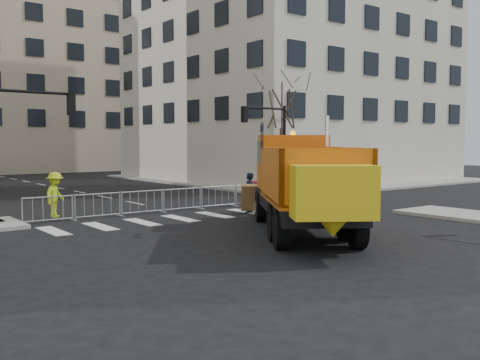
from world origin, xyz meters
TOP-DOWN VIEW (x-y plane):
  - ground at (0.00, 0.00)m, footprint 120.00×120.00m
  - sidewalk_back at (0.00, 8.50)m, footprint 64.00×5.00m
  - traffic_light_right at (8.50, 9.50)m, footprint 0.18×0.18m
  - crowd_barriers at (-0.75, 7.60)m, footprint 12.60×0.60m
  - street_tree at (9.20, 10.50)m, footprint 3.00×3.00m
  - plow_truck at (0.28, -0.58)m, footprint 8.48×10.72m
  - cop_a at (2.38, 5.16)m, footprint 0.80×0.70m
  - cop_b at (4.96, 4.37)m, footprint 1.01×0.84m
  - cop_c at (4.14, 4.75)m, footprint 1.27×1.01m
  - worker at (-5.56, 8.02)m, footprint 1.35×1.34m
  - newspaper_box at (4.43, 7.46)m, footprint 0.54×0.50m

SIDE VIEW (x-z plane):
  - ground at x=0.00m, z-range 0.00..0.00m
  - sidewalk_back at x=0.00m, z-range 0.00..0.15m
  - crowd_barriers at x=-0.75m, z-range 0.00..1.10m
  - newspaper_box at x=4.43m, z-range 0.15..1.25m
  - cop_a at x=2.38m, z-range 0.00..1.85m
  - cop_b at x=4.96m, z-range 0.00..1.86m
  - cop_c at x=4.14m, z-range 0.00..2.01m
  - worker at x=-5.56m, z-range 0.15..2.02m
  - plow_truck at x=0.28m, z-range -0.24..4.01m
  - traffic_light_right at x=8.50m, z-range 0.00..5.40m
  - street_tree at x=9.20m, z-range 0.00..7.50m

